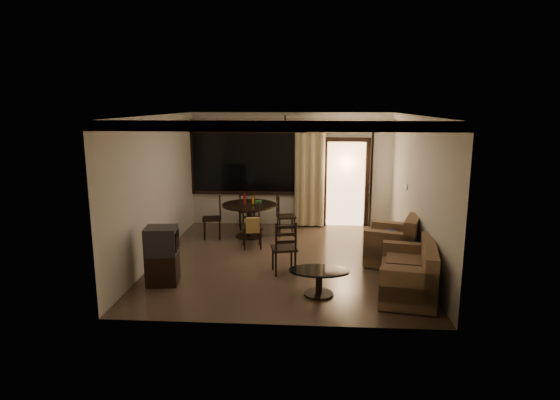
# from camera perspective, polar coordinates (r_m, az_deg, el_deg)

# --- Properties ---
(ground) EXTENTS (5.50, 5.50, 0.00)m
(ground) POSITION_cam_1_polar(r_m,az_deg,el_deg) (9.26, 0.59, -7.29)
(ground) COLOR #7F6651
(ground) RESTS_ON ground
(room_shell) EXTENTS (5.50, 6.70, 5.50)m
(room_shell) POSITION_cam_1_polar(r_m,az_deg,el_deg) (10.58, 4.39, 5.26)
(room_shell) COLOR beige
(room_shell) RESTS_ON ground
(dining_table) EXTENTS (1.22, 1.22, 0.98)m
(dining_table) POSITION_cam_1_polar(r_m,az_deg,el_deg) (10.69, -3.76, -1.35)
(dining_table) COLOR black
(dining_table) RESTS_ON ground
(dining_chair_west) EXTENTS (0.49, 0.49, 0.95)m
(dining_chair_west) POSITION_cam_1_polar(r_m,az_deg,el_deg) (10.75, -8.21, -3.13)
(dining_chair_west) COLOR black
(dining_chair_west) RESTS_ON ground
(dining_chair_east) EXTENTS (0.49, 0.49, 0.95)m
(dining_chair_east) POSITION_cam_1_polar(r_m,az_deg,el_deg) (10.85, 0.67, -2.87)
(dining_chair_east) COLOR black
(dining_chair_east) RESTS_ON ground
(dining_chair_south) EXTENTS (0.49, 0.54, 0.95)m
(dining_chair_south) POSITION_cam_1_polar(r_m,az_deg,el_deg) (9.94, -3.42, -4.14)
(dining_chair_south) COLOR black
(dining_chair_south) RESTS_ON ground
(dining_chair_north) EXTENTS (0.49, 0.49, 0.95)m
(dining_chair_north) POSITION_cam_1_polar(r_m,az_deg,el_deg) (11.47, -4.05, -2.09)
(dining_chair_north) COLOR black
(dining_chair_north) RESTS_ON ground
(tv_cabinet) EXTENTS (0.58, 0.53, 0.99)m
(tv_cabinet) POSITION_cam_1_polar(r_m,az_deg,el_deg) (8.19, -14.17, -6.57)
(tv_cabinet) COLOR black
(tv_cabinet) RESTS_ON ground
(sofa) EXTENTS (1.10, 1.69, 0.84)m
(sofa) POSITION_cam_1_polar(r_m,az_deg,el_deg) (7.83, 15.70, -8.77)
(sofa) COLOR #4E3324
(sofa) RESTS_ON ground
(armchair) EXTENTS (1.16, 1.16, 0.93)m
(armchair) POSITION_cam_1_polar(r_m,az_deg,el_deg) (9.16, 13.88, -5.34)
(armchair) COLOR #4E3324
(armchair) RESTS_ON ground
(coffee_table) EXTENTS (0.96, 0.58, 0.42)m
(coffee_table) POSITION_cam_1_polar(r_m,az_deg,el_deg) (7.58, 4.78, -9.49)
(coffee_table) COLOR black
(coffee_table) RESTS_ON ground
(side_chair) EXTENTS (0.52, 0.52, 0.98)m
(side_chair) POSITION_cam_1_polar(r_m,az_deg,el_deg) (8.49, 0.49, -7.03)
(side_chair) COLOR black
(side_chair) RESTS_ON ground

